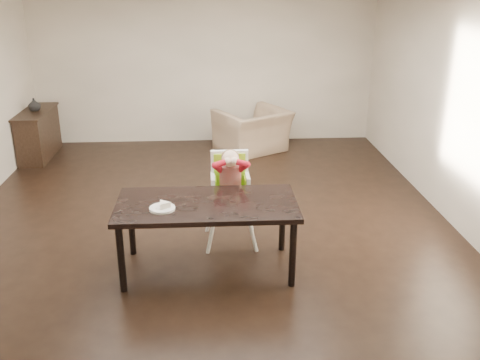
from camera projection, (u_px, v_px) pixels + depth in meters
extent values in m
plane|color=black|center=(207.00, 221.00, 6.64)|extent=(7.00, 7.00, 0.00)
cube|color=#BCB19C|center=(205.00, 67.00, 9.42)|extent=(6.00, 0.02, 2.70)
cube|color=#BCB19C|center=(203.00, 274.00, 2.90)|extent=(6.00, 0.02, 2.70)
cube|color=#BCB19C|center=(458.00, 112.00, 6.33)|extent=(0.02, 7.00, 2.70)
cube|color=black|center=(207.00, 205.00, 5.32)|extent=(1.80, 0.90, 0.05)
cylinder|color=black|center=(121.00, 259.00, 5.06)|extent=(0.07, 0.07, 0.70)
cylinder|color=black|center=(293.00, 254.00, 5.15)|extent=(0.07, 0.07, 0.70)
cylinder|color=black|center=(131.00, 225.00, 5.75)|extent=(0.07, 0.07, 0.70)
cylinder|color=black|center=(282.00, 221.00, 5.84)|extent=(0.07, 0.07, 0.70)
cylinder|color=white|center=(213.00, 226.00, 5.84)|extent=(0.04, 0.04, 0.58)
cylinder|color=white|center=(251.00, 225.00, 5.87)|extent=(0.04, 0.04, 0.58)
cylinder|color=white|center=(212.00, 211.00, 6.23)|extent=(0.04, 0.04, 0.58)
cylinder|color=white|center=(247.00, 210.00, 6.26)|extent=(0.04, 0.04, 0.58)
cube|color=white|center=(230.00, 194.00, 5.95)|extent=(0.42, 0.38, 0.05)
cube|color=#96D81B|center=(230.00, 191.00, 5.93)|extent=(0.34, 0.32, 0.03)
cube|color=white|center=(229.00, 169.00, 6.01)|extent=(0.42, 0.06, 0.44)
cube|color=#96D81B|center=(230.00, 171.00, 5.99)|extent=(0.35, 0.03, 0.40)
cube|color=black|center=(224.00, 173.00, 5.91)|extent=(0.03, 0.19, 0.02)
cube|color=black|center=(236.00, 173.00, 5.92)|extent=(0.03, 0.19, 0.02)
cylinder|color=#B52414|center=(230.00, 178.00, 5.88)|extent=(0.24, 0.24, 0.28)
sphere|color=beige|center=(230.00, 159.00, 5.78)|extent=(0.19, 0.19, 0.19)
ellipsoid|color=brown|center=(230.00, 156.00, 5.79)|extent=(0.19, 0.18, 0.14)
sphere|color=beige|center=(227.00, 161.00, 5.68)|extent=(0.08, 0.08, 0.08)
sphere|color=beige|center=(234.00, 161.00, 5.69)|extent=(0.08, 0.08, 0.08)
cylinder|color=white|center=(162.00, 209.00, 5.15)|extent=(0.28, 0.28, 0.02)
torus|color=white|center=(162.00, 208.00, 5.15)|extent=(0.28, 0.28, 0.01)
imported|color=tan|center=(252.00, 124.00, 9.12)|extent=(1.32, 1.18, 0.97)
cube|color=black|center=(38.00, 135.00, 8.87)|extent=(0.40, 1.20, 0.76)
cube|color=black|center=(35.00, 112.00, 8.72)|extent=(0.44, 1.26, 0.03)
imported|color=#99999E|center=(34.00, 105.00, 8.68)|extent=(0.24, 0.25, 0.20)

